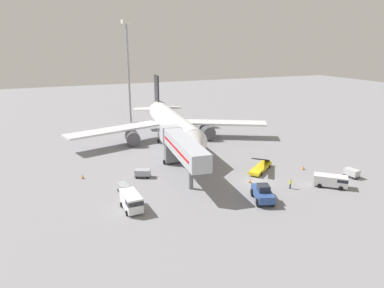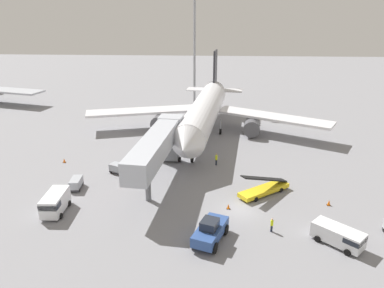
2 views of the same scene
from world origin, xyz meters
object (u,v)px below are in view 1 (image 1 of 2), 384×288
jet_bridge (181,146)px  belt_loader_truck (261,167)px  safety_cone_charlie (304,168)px  apron_light_mast (128,54)px  safety_cone_alpha (250,181)px  baggage_cart_far_right (143,173)px  ground_crew_worker_midground (208,155)px  baggage_cart_outer_right (123,188)px  airplane_at_gate (171,123)px  pushback_tug (263,193)px  service_van_near_left (132,201)px  service_van_far_center (332,180)px  ground_crew_worker_foreground (290,183)px  baggage_cart_near_right (352,173)px  safety_cone_bravo (83,177)px

jet_bridge → belt_loader_truck: bearing=-13.5°
safety_cone_charlie → apron_light_mast: bearing=110.2°
safety_cone_alpha → baggage_cart_far_right: bearing=149.0°
ground_crew_worker_midground → apron_light_mast: bearing=97.7°
baggage_cart_outer_right → safety_cone_charlie: (31.80, -2.59, -0.45)m
ground_crew_worker_midground → apron_light_mast: 43.73m
belt_loader_truck → safety_cone_alpha: (-4.63, -3.98, -0.47)m
safety_cone_charlie → airplane_at_gate: bearing=121.0°
airplane_at_gate → pushback_tug: (1.41, -33.96, -3.28)m
airplane_at_gate → service_van_near_left: (-16.47, -29.43, -3.14)m
service_van_far_center → jet_bridge: bearing=145.3°
baggage_cart_outer_right → apron_light_mast: (13.02, 48.33, 18.17)m
baggage_cart_far_right → jet_bridge: bearing=-17.3°
belt_loader_truck → service_van_near_left: size_ratio=1.47×
ground_crew_worker_foreground → ground_crew_worker_midground: bearing=108.3°
baggage_cart_far_right → baggage_cart_outer_right: baggage_cart_outer_right is taller
pushback_tug → baggage_cart_far_right: (-13.23, 15.75, -0.42)m
pushback_tug → baggage_cart_outer_right: pushback_tug is taller
airplane_at_gate → belt_loader_truck: airplane_at_gate is taller
baggage_cart_far_right → belt_loader_truck: bearing=-14.7°
pushback_tug → ground_crew_worker_midground: 19.50m
baggage_cart_near_right → safety_cone_alpha: baggage_cart_near_right is taller
service_van_near_left → baggage_cart_near_right: size_ratio=1.93×
pushback_tug → service_van_far_center: bearing=0.2°
ground_crew_worker_foreground → apron_light_mast: 60.78m
airplane_at_gate → service_van_far_center: (14.23, -33.90, -3.38)m
service_van_far_center → baggage_cart_outer_right: 32.25m
baggage_cart_near_right → safety_cone_bravo: baggage_cart_near_right is taller
airplane_at_gate → baggage_cart_outer_right: (-16.22, -23.30, -3.67)m
ground_crew_worker_midground → belt_loader_truck: bearing=-56.1°
airplane_at_gate → service_van_far_center: 36.92m
belt_loader_truck → safety_cone_alpha: belt_loader_truck is taller
safety_cone_alpha → baggage_cart_near_right: bearing=-15.2°
service_van_far_center → safety_cone_alpha: size_ratio=8.00×
baggage_cart_outer_right → ground_crew_worker_foreground: size_ratio=1.67×
baggage_cart_outer_right → ground_crew_worker_foreground: (24.11, -8.61, 0.06)m
belt_loader_truck → safety_cone_alpha: bearing=-139.3°
safety_cone_charlie → baggage_cart_far_right: bearing=164.3°
service_van_near_left → apron_light_mast: (13.27, 54.46, 17.63)m
ground_crew_worker_foreground → apron_light_mast: (-11.10, 56.95, 18.11)m
baggage_cart_far_right → service_van_near_left: bearing=-112.6°
pushback_tug → safety_cone_bravo: 29.62m
baggage_cart_outer_right → ground_crew_worker_midground: ground_crew_worker_midground is taller
service_van_far_center → ground_crew_worker_midground: service_van_far_center is taller
baggage_cart_far_right → safety_cone_charlie: (27.39, -7.69, -0.42)m
belt_loader_truck → baggage_cart_outer_right: belt_loader_truck is taller
airplane_at_gate → apron_light_mast: size_ratio=1.67×
service_van_far_center → ground_crew_worker_foreground: bearing=162.6°
service_van_far_center → ground_crew_worker_foreground: size_ratio=3.14×
apron_light_mast → safety_cone_charlie: bearing=-69.8°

